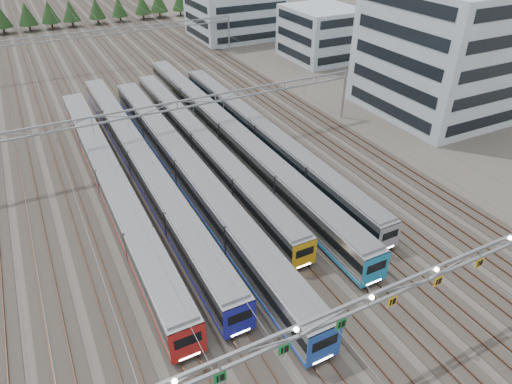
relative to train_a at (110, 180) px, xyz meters
name	(u,v)px	position (x,y,z in m)	size (l,w,h in m)	color
ground	(356,368)	(11.25, -33.32, -2.19)	(400.00, 400.00, 0.00)	#47423A
track_bed	(97,43)	(11.25, 66.68, -0.70)	(54.00, 260.00, 5.42)	#2D2823
train_a	(110,180)	(0.00, 0.00, 0.00)	(2.97, 54.14, 3.88)	black
train_b	(140,162)	(4.50, 3.02, -0.03)	(2.93, 59.61, 3.82)	black
train_c	(187,171)	(9.00, -2.20, 0.08)	(3.09, 59.73, 4.03)	black
train_d	(201,143)	(13.50, 4.69, -0.18)	(2.70, 53.87, 3.52)	black
train_e	(228,134)	(18.00, 5.27, 0.01)	(2.99, 64.95, 3.90)	black
train_f	(263,134)	(22.50, 3.11, -0.16)	(2.74, 54.12, 3.56)	black
gantry_near	(368,305)	(11.20, -33.43, 4.90)	(56.36, 0.61, 8.08)	gray
gantry_mid	(178,112)	(11.25, 6.68, 4.20)	(56.36, 0.36, 8.00)	gray
gantry_far	(107,37)	(11.25, 51.68, 4.20)	(56.36, 0.36, 8.00)	gray
depot_bldg_south	(439,52)	(53.92, 2.19, 7.79)	(18.00, 22.00, 19.97)	#8F9FAA
depot_bldg_mid	(321,33)	(54.89, 36.41, 3.31)	(14.00, 16.00, 11.01)	#8F9FAA
depot_bldg_north	(236,9)	(46.42, 62.66, 4.66)	(22.00, 18.00, 13.70)	#8F9FAA
treeline	(96,9)	(16.65, 93.76, 2.04)	(106.40, 5.60, 7.02)	#332114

